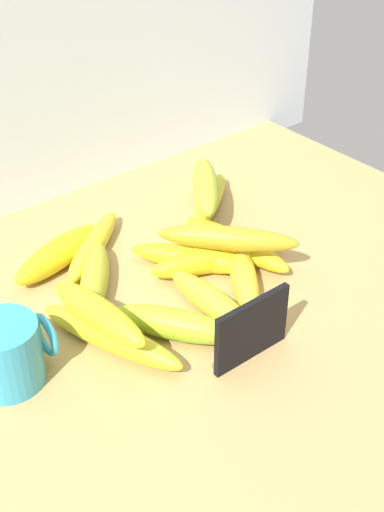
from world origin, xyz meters
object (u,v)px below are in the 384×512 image
object	(u,v)px
coffee_mug	(7,353)
banana_13	(205,186)
banana_5	(209,202)
banana_3	(219,257)
banana_10	(235,244)
banana_0	(59,254)
banana_9	(175,324)
banana_8	(215,304)
banana_2	(192,258)
banana_6	(93,246)
banana_4	(243,276)
chalkboard_sign	(251,331)
banana_1	(111,337)
banana_11	(227,238)
banana_12	(98,313)
banana_7	(95,279)

from	to	relation	value
coffee_mug	banana_13	xyz separation A→B (cm)	(40.98, 13.94, 1.35)
banana_5	banana_3	bearing A→B (deg)	-125.05
banana_13	banana_10	bearing A→B (deg)	-107.78
banana_0	banana_9	xyz separation A→B (cm)	(3.42, -22.45, -0.12)
banana_8	banana_13	size ratio (longest dim) A/B	0.98
banana_2	banana_6	world-z (taller)	banana_2
coffee_mug	banana_8	size ratio (longest dim) A/B	0.58
banana_5	banana_13	world-z (taller)	banana_13
banana_3	banana_4	distance (cm)	5.35
chalkboard_sign	banana_6	distance (cm)	30.48
chalkboard_sign	banana_13	size ratio (longest dim) A/B	0.63
coffee_mug	banana_1	xyz separation A→B (cm)	(12.01, -2.86, -2.22)
banana_10	banana_5	bearing A→B (deg)	67.40
banana_8	banana_10	distance (cm)	14.51
banana_1	banana_13	world-z (taller)	banana_13
banana_8	banana_13	xyz separation A→B (cm)	(15.10, 19.97, 3.53)
banana_1	banana_9	bearing A→B (deg)	-23.82
banana_9	banana_11	bearing A→B (deg)	23.72
banana_9	banana_11	xyz separation A→B (cm)	(13.99, 6.14, 3.82)
chalkboard_sign	banana_10	distance (cm)	21.87
banana_8	banana_9	world-z (taller)	banana_9
banana_2	banana_12	distance (cm)	20.49
coffee_mug	banana_12	size ratio (longest dim) A/B	0.61
banana_2	banana_5	xyz separation A→B (cm)	(12.08, 10.71, -0.09)
banana_0	banana_7	bearing A→B (deg)	-83.68
banana_2	banana_4	distance (cm)	8.12
coffee_mug	banana_7	distance (cm)	18.88
banana_2	banana_5	world-z (taller)	banana_2
banana_10	banana_6	bearing A→B (deg)	141.56
banana_12	banana_13	bearing A→B (deg)	28.21
banana_0	banana_5	distance (cm)	26.48
banana_0	banana_11	world-z (taller)	banana_11
banana_3	banana_6	size ratio (longest dim) A/B	1.10
banana_11	banana_13	size ratio (longest dim) A/B	1.11
chalkboard_sign	banana_5	size ratio (longest dim) A/B	0.59
banana_4	banana_7	bearing A→B (deg)	143.09
chalkboard_sign	coffee_mug	distance (cm)	28.28
banana_5	banana_9	world-z (taller)	banana_9
chalkboard_sign	banana_1	distance (cm)	17.05
chalkboard_sign	banana_2	distance (cm)	19.52
chalkboard_sign	coffee_mug	xyz separation A→B (cm)	(-24.25, 14.56, 0.19)
chalkboard_sign	banana_2	size ratio (longest dim) A/B	0.61
coffee_mug	banana_5	bearing A→B (deg)	19.04
banana_2	banana_5	bearing A→B (deg)	41.55
banana_0	banana_13	size ratio (longest dim) A/B	0.95
banana_10	banana_12	xyz separation A→B (cm)	(-26.38, -4.91, 3.75)
banana_12	banana_7	bearing A→B (deg)	61.06
banana_3	banana_9	world-z (taller)	same
banana_6	banana_11	bearing A→B (deg)	-52.12
banana_0	banana_11	xyz separation A→B (cm)	(17.40, -16.31, 3.71)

